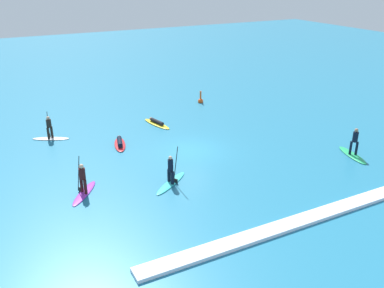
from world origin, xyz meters
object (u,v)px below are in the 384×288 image
(surfer_on_red_board, at_px, (120,143))
(marker_buoy, at_px, (201,100))
(surfer_on_white_board, at_px, (50,132))
(surfer_on_yellow_board, at_px, (157,123))
(surfer_on_purple_board, at_px, (83,184))
(surfer_on_teal_board, at_px, (171,176))
(surfer_on_green_board, at_px, (353,149))

(surfer_on_red_board, relative_size, marker_buoy, 2.29)
(surfer_on_white_board, height_order, surfer_on_yellow_board, surfer_on_white_board)
(surfer_on_purple_board, bearing_deg, surfer_on_teal_board, -66.93)
(surfer_on_purple_board, distance_m, marker_buoy, 18.38)
(surfer_on_yellow_board, distance_m, surfer_on_red_board, 4.83)
(surfer_on_green_board, xyz_separation_m, surfer_on_purple_board, (-17.17, 3.19, 0.09))
(surfer_on_white_board, distance_m, surfer_on_red_board, 5.39)
(surfer_on_green_board, relative_size, marker_buoy, 2.50)
(surfer_on_teal_board, bearing_deg, surfer_on_red_board, 60.50)
(surfer_on_white_board, xyz_separation_m, marker_buoy, (14.05, 2.87, -0.33))
(surfer_on_teal_board, distance_m, surfer_on_yellow_board, 10.13)
(surfer_on_white_board, relative_size, surfer_on_green_board, 0.88)
(surfer_on_white_board, relative_size, surfer_on_red_board, 0.96)
(surfer_on_yellow_board, relative_size, marker_buoy, 2.65)
(surfer_on_teal_board, relative_size, marker_buoy, 2.36)
(surfer_on_green_board, xyz_separation_m, surfer_on_red_board, (-13.20, 8.90, -0.35))
(surfer_on_red_board, height_order, marker_buoy, marker_buoy)
(surfer_on_teal_board, bearing_deg, surfer_on_white_board, 79.36)
(surfer_on_green_board, distance_m, surfer_on_yellow_board, 14.85)
(surfer_on_white_board, height_order, surfer_on_green_board, surfer_on_white_board)
(surfer_on_purple_board, relative_size, surfer_on_teal_board, 0.92)
(surfer_on_green_board, distance_m, marker_buoy, 15.57)
(surfer_on_green_board, xyz_separation_m, surfer_on_teal_board, (-12.40, 2.02, -0.04))
(marker_buoy, bearing_deg, surfer_on_yellow_board, -148.93)
(surfer_on_teal_board, bearing_deg, surfer_on_purple_board, 130.07)
(surfer_on_white_board, bearing_deg, marker_buoy, -141.86)
(surfer_on_green_board, bearing_deg, marker_buoy, -153.78)
(surfer_on_white_board, bearing_deg, surfer_on_purple_board, 117.59)
(marker_buoy, bearing_deg, surfer_on_white_board, -168.46)
(surfer_on_purple_board, xyz_separation_m, surfer_on_yellow_board, (7.95, 8.45, -0.47))
(surfer_on_purple_board, xyz_separation_m, marker_buoy, (13.90, 12.03, -0.39))
(surfer_on_white_board, relative_size, marker_buoy, 2.20)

